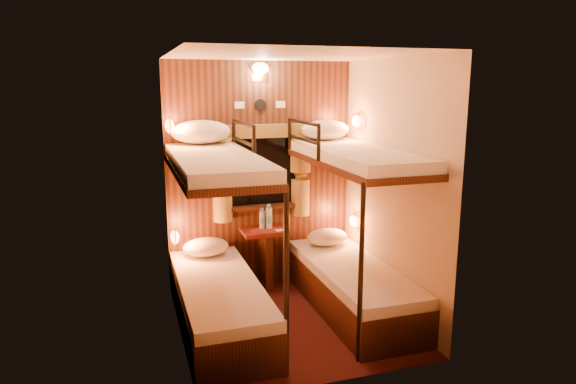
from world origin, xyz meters
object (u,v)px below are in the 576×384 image
object	(u,v)px
bottle_right	(269,218)
bunk_right	(352,255)
table	(266,251)
bunk_left	(218,269)
bottle_left	(262,220)

from	to	relation	value
bottle_right	bunk_right	bearing A→B (deg)	-53.72
table	bunk_left	bearing A→B (deg)	-129.67
bunk_left	bunk_right	xyz separation A→B (m)	(1.30, 0.00, 0.00)
bottle_left	bottle_right	distance (m)	0.07
bunk_left	table	xyz separation A→B (m)	(0.65, 0.78, -0.14)
bunk_left	bottle_left	xyz separation A→B (m)	(0.62, 0.82, 0.19)
bunk_left	table	distance (m)	1.02
bunk_right	bottle_left	distance (m)	1.08
bunk_right	bottle_right	size ratio (longest dim) A/B	7.21
bottle_left	bunk_right	bearing A→B (deg)	-50.78
bunk_right	bottle_left	xyz separation A→B (m)	(-0.67, 0.82, 0.19)
bottle_left	bunk_left	bearing A→B (deg)	-127.07
bunk_left	table	world-z (taller)	bunk_left
bunk_left	bottle_right	bearing A→B (deg)	49.75
bunk_left	bunk_right	world-z (taller)	same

